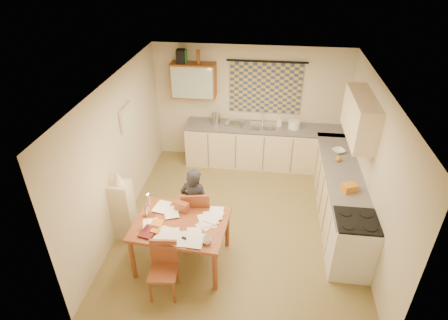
# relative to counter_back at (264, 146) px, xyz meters

# --- Properties ---
(floor) EXTENTS (4.00, 4.50, 0.02)m
(floor) POSITION_rel_counter_back_xyz_m (-0.34, -1.95, -0.46)
(floor) COLOR olive
(floor) RESTS_ON ground
(ceiling) EXTENTS (4.00, 4.50, 0.02)m
(ceiling) POSITION_rel_counter_back_xyz_m (-0.34, -1.95, 2.06)
(ceiling) COLOR white
(ceiling) RESTS_ON floor
(wall_back) EXTENTS (4.00, 0.02, 2.50)m
(wall_back) POSITION_rel_counter_back_xyz_m (-0.34, 0.31, 0.80)
(wall_back) COLOR beige
(wall_back) RESTS_ON floor
(wall_front) EXTENTS (4.00, 0.02, 2.50)m
(wall_front) POSITION_rel_counter_back_xyz_m (-0.34, -4.21, 0.80)
(wall_front) COLOR beige
(wall_front) RESTS_ON floor
(wall_left) EXTENTS (0.02, 4.50, 2.50)m
(wall_left) POSITION_rel_counter_back_xyz_m (-2.35, -1.95, 0.80)
(wall_left) COLOR beige
(wall_left) RESTS_ON floor
(wall_right) EXTENTS (0.02, 4.50, 2.50)m
(wall_right) POSITION_rel_counter_back_xyz_m (1.67, -1.95, 0.80)
(wall_right) COLOR beige
(wall_right) RESTS_ON floor
(window_blind) EXTENTS (1.45, 0.03, 1.05)m
(window_blind) POSITION_rel_counter_back_xyz_m (-0.04, 0.27, 1.20)
(window_blind) COLOR navy
(window_blind) RESTS_ON wall_back
(curtain_rod) EXTENTS (1.60, 0.04, 0.04)m
(curtain_rod) POSITION_rel_counter_back_xyz_m (-0.04, 0.25, 1.75)
(curtain_rod) COLOR black
(curtain_rod) RESTS_ON wall_back
(wall_cabinet) EXTENTS (0.90, 0.34, 0.70)m
(wall_cabinet) POSITION_rel_counter_back_xyz_m (-1.49, 0.13, 1.35)
(wall_cabinet) COLOR brown
(wall_cabinet) RESTS_ON wall_back
(wall_cabinet_glass) EXTENTS (0.84, 0.02, 0.64)m
(wall_cabinet_glass) POSITION_rel_counter_back_xyz_m (-1.49, -0.04, 1.35)
(wall_cabinet_glass) COLOR #99B2A5
(wall_cabinet_glass) RESTS_ON wall_back
(upper_cabinet_right) EXTENTS (0.34, 1.30, 0.70)m
(upper_cabinet_right) POSITION_rel_counter_back_xyz_m (1.49, -1.40, 1.40)
(upper_cabinet_right) COLOR beige
(upper_cabinet_right) RESTS_ON wall_right
(framed_print) EXTENTS (0.04, 0.50, 0.40)m
(framed_print) POSITION_rel_counter_back_xyz_m (-2.31, -1.55, 1.25)
(framed_print) COLOR beige
(framed_print) RESTS_ON wall_left
(print_canvas) EXTENTS (0.01, 0.42, 0.32)m
(print_canvas) POSITION_rel_counter_back_xyz_m (-2.29, -1.55, 1.25)
(print_canvas) COLOR white
(print_canvas) RESTS_ON wall_left
(counter_back) EXTENTS (3.30, 0.62, 0.92)m
(counter_back) POSITION_rel_counter_back_xyz_m (0.00, 0.00, 0.00)
(counter_back) COLOR beige
(counter_back) RESTS_ON floor
(counter_right) EXTENTS (0.62, 2.95, 0.92)m
(counter_right) POSITION_rel_counter_back_xyz_m (1.36, -1.61, -0.00)
(counter_right) COLOR beige
(counter_right) RESTS_ON floor
(stove) EXTENTS (0.61, 0.61, 0.94)m
(stove) POSITION_rel_counter_back_xyz_m (1.36, -2.83, 0.02)
(stove) COLOR white
(stove) RESTS_ON floor
(sink) EXTENTS (0.59, 0.50, 0.10)m
(sink) POSITION_rel_counter_back_xyz_m (-0.03, -0.00, 0.43)
(sink) COLOR silver
(sink) RESTS_ON counter_back
(tap) EXTENTS (0.04, 0.04, 0.28)m
(tap) POSITION_rel_counter_back_xyz_m (-0.06, 0.18, 0.61)
(tap) COLOR silver
(tap) RESTS_ON counter_back
(dish_rack) EXTENTS (0.41, 0.38, 0.06)m
(dish_rack) POSITION_rel_counter_back_xyz_m (-0.63, 0.00, 0.50)
(dish_rack) COLOR silver
(dish_rack) RESTS_ON counter_back
(kettle) EXTENTS (0.21, 0.21, 0.24)m
(kettle) POSITION_rel_counter_back_xyz_m (-1.03, -0.00, 0.59)
(kettle) COLOR silver
(kettle) RESTS_ON counter_back
(mixing_bowl) EXTENTS (0.31, 0.31, 0.16)m
(mixing_bowl) POSITION_rel_counter_back_xyz_m (0.59, 0.00, 0.55)
(mixing_bowl) COLOR white
(mixing_bowl) RESTS_ON counter_back
(soap_bottle) EXTENTS (0.13, 0.13, 0.19)m
(soap_bottle) POSITION_rel_counter_back_xyz_m (0.28, 0.05, 0.56)
(soap_bottle) COLOR white
(soap_bottle) RESTS_ON counter_back
(bowl) EXTENTS (0.39, 0.39, 0.05)m
(bowl) POSITION_rel_counter_back_xyz_m (1.36, -0.90, 0.50)
(bowl) COLOR white
(bowl) RESTS_ON counter_right
(orange_bag) EXTENTS (0.27, 0.24, 0.12)m
(orange_bag) POSITION_rel_counter_back_xyz_m (1.36, -2.11, 0.53)
(orange_bag) COLOR #C57319
(orange_bag) RESTS_ON counter_right
(fruit_orange) EXTENTS (0.10, 0.10, 0.10)m
(fruit_orange) POSITION_rel_counter_back_xyz_m (1.31, -1.22, 0.52)
(fruit_orange) COLOR #C57319
(fruit_orange) RESTS_ON counter_right
(speaker) EXTENTS (0.17, 0.21, 0.26)m
(speaker) POSITION_rel_counter_back_xyz_m (-1.73, 0.13, 1.83)
(speaker) COLOR black
(speaker) RESTS_ON wall_cabinet
(bottle_green) EXTENTS (0.08, 0.08, 0.26)m
(bottle_green) POSITION_rel_counter_back_xyz_m (-1.63, 0.13, 1.83)
(bottle_green) COLOR #195926
(bottle_green) RESTS_ON wall_cabinet
(bottle_brown) EXTENTS (0.08, 0.08, 0.26)m
(bottle_brown) POSITION_rel_counter_back_xyz_m (-1.38, 0.13, 1.83)
(bottle_brown) COLOR brown
(bottle_brown) RESTS_ON wall_cabinet
(dining_table) EXTENTS (1.40, 1.11, 0.75)m
(dining_table) POSITION_rel_counter_back_xyz_m (-1.12, -2.97, -0.07)
(dining_table) COLOR brown
(dining_table) RESTS_ON floor
(chair_far) EXTENTS (0.51, 0.51, 0.97)m
(chair_far) POSITION_rel_counter_back_xyz_m (-1.01, -2.42, -0.15)
(chair_far) COLOR brown
(chair_far) RESTS_ON floor
(chair_near) EXTENTS (0.41, 0.41, 0.83)m
(chair_near) POSITION_rel_counter_back_xyz_m (-1.24, -3.59, -0.19)
(chair_near) COLOR brown
(chair_near) RESTS_ON floor
(person) EXTENTS (0.59, 0.49, 1.31)m
(person) POSITION_rel_counter_back_xyz_m (-1.02, -2.40, 0.20)
(person) COLOR black
(person) RESTS_ON floor
(shelf_stand) EXTENTS (0.32, 0.30, 1.03)m
(shelf_stand) POSITION_rel_counter_back_xyz_m (-2.18, -2.52, 0.06)
(shelf_stand) COLOR beige
(shelf_stand) RESTS_ON floor
(lampshade) EXTENTS (0.20, 0.20, 0.22)m
(lampshade) POSITION_rel_counter_back_xyz_m (-2.18, -2.52, 0.69)
(lampshade) COLOR beige
(lampshade) RESTS_ON shelf_stand
(letter_rack) EXTENTS (0.24, 0.17, 0.16)m
(letter_rack) POSITION_rel_counter_back_xyz_m (-1.16, -2.70, 0.38)
(letter_rack) COLOR brown
(letter_rack) RESTS_ON dining_table
(mug) EXTENTS (0.18, 0.18, 0.10)m
(mug) POSITION_rel_counter_back_xyz_m (-0.67, -3.33, 0.35)
(mug) COLOR white
(mug) RESTS_ON dining_table
(magazine) EXTENTS (0.31, 0.35, 0.03)m
(magazine) POSITION_rel_counter_back_xyz_m (-1.62, -3.21, 0.31)
(magazine) COLOR maroon
(magazine) RESTS_ON dining_table
(book) EXTENTS (0.18, 0.24, 0.02)m
(book) POSITION_rel_counter_back_xyz_m (-1.54, -3.07, 0.31)
(book) COLOR #C57319
(book) RESTS_ON dining_table
(orange_box) EXTENTS (0.13, 0.10, 0.04)m
(orange_box) POSITION_rel_counter_back_xyz_m (-1.43, -3.22, 0.32)
(orange_box) COLOR #C57319
(orange_box) RESTS_ON dining_table
(eyeglasses) EXTENTS (0.14, 0.08, 0.02)m
(eyeglasses) POSITION_rel_counter_back_xyz_m (-0.97, -3.30, 0.31)
(eyeglasses) COLOR black
(eyeglasses) RESTS_ON dining_table
(candle_holder) EXTENTS (0.07, 0.07, 0.18)m
(candle_holder) POSITION_rel_counter_back_xyz_m (-1.65, -2.88, 0.39)
(candle_holder) COLOR silver
(candle_holder) RESTS_ON dining_table
(candle) EXTENTS (0.03, 0.03, 0.22)m
(candle) POSITION_rel_counter_back_xyz_m (-1.59, -2.86, 0.59)
(candle) COLOR white
(candle) RESTS_ON dining_table
(candle_flame) EXTENTS (0.02, 0.02, 0.02)m
(candle_flame) POSITION_rel_counter_back_xyz_m (-1.60, -2.91, 0.71)
(candle_flame) COLOR #FFCC66
(candle_flame) RESTS_ON dining_table
(papers) EXTENTS (1.17, 0.98, 0.03)m
(papers) POSITION_rel_counter_back_xyz_m (-0.98, -3.03, 0.31)
(papers) COLOR white
(papers) RESTS_ON dining_table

